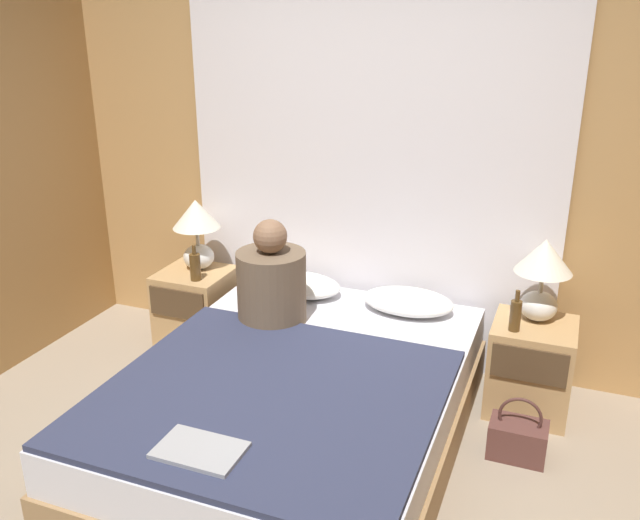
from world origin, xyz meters
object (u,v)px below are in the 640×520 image
pillow_right (408,301)px  handbag_on_floor (518,438)px  person_left_in_bed (271,282)px  nightstand_right (530,367)px  pillow_left (299,285)px  nightstand_left (196,309)px  lamp_right (543,270)px  bed (297,408)px  beer_bottle_on_right_stand (515,315)px  laptop_on_bed (200,450)px  beer_bottle_on_left_stand (195,266)px  lamp_left (197,226)px

pillow_right → handbag_on_floor: (0.71, -0.51, -0.42)m
person_left_in_bed → nightstand_right: bearing=13.9°
pillow_left → pillow_right: same height
nightstand_left → lamp_right: size_ratio=1.13×
bed → nightstand_left: bearing=143.3°
beer_bottle_on_right_stand → laptop_on_bed: 1.79m
beer_bottle_on_right_stand → person_left_in_bed: bearing=-169.6°
lamp_right → bed: bearing=-140.8°
nightstand_left → lamp_right: (2.11, 0.07, 0.55)m
lamp_right → pillow_right: (-0.71, -0.03, -0.29)m
pillow_left → beer_bottle_on_left_stand: size_ratio=2.29×
laptop_on_bed → handbag_on_floor: size_ratio=1.02×
pillow_left → laptop_on_bed: (0.27, -1.63, -0.02)m
pillow_right → beer_bottle_on_left_stand: (-1.31, -0.16, 0.09)m
bed → beer_bottle_on_right_stand: 1.23m
pillow_right → beer_bottle_on_right_stand: beer_bottle_on_right_stand is taller
nightstand_right → pillow_right: pillow_right is taller
lamp_right → nightstand_left: bearing=-178.0°
laptop_on_bed → handbag_on_floor: laptop_on_bed is taller
pillow_left → handbag_on_floor: pillow_left is taller
handbag_on_floor → pillow_left: bearing=159.9°
person_left_in_bed → laptop_on_bed: person_left_in_bed is taller
pillow_right → laptop_on_bed: (-0.41, -1.63, -0.02)m
nightstand_left → handbag_on_floor: 2.16m
nightstand_left → beer_bottle_on_left_stand: size_ratio=2.25×
laptop_on_bed → nightstand_right: bearing=54.6°
pillow_left → beer_bottle_on_right_stand: size_ratio=2.33×
bed → beer_bottle_on_right_stand: (0.95, 0.68, 0.38)m
pillow_right → beer_bottle_on_right_stand: bearing=-14.4°
lamp_right → pillow_left: 1.43m
nightstand_left → beer_bottle_on_right_stand: (2.01, -0.11, 0.35)m
person_left_in_bed → bed: bearing=-52.5°
beer_bottle_on_left_stand → laptop_on_bed: (0.90, -1.47, -0.11)m
laptop_on_bed → lamp_right: bearing=55.8°
nightstand_right → beer_bottle_on_left_stand: size_ratio=2.25×
nightstand_left → person_left_in_bed: bearing=-25.7°
nightstand_right → lamp_left: size_ratio=1.13×
pillow_right → beer_bottle_on_left_stand: bearing=-173.2°
lamp_left → pillow_left: 0.77m
bed → nightstand_left: (-1.05, 0.78, 0.03)m
lamp_right → beer_bottle_on_right_stand: lamp_right is taller
lamp_right → pillow_left: (-1.40, -0.03, -0.29)m
person_left_in_bed → beer_bottle_on_right_stand: bearing=10.4°
pillow_left → person_left_in_bed: size_ratio=0.89×
lamp_left → pillow_left: lamp_left is taller
nightstand_right → handbag_on_floor: nightstand_right is taller
nightstand_left → beer_bottle_on_left_stand: 0.37m
pillow_left → laptop_on_bed: 1.65m
nightstand_left → pillow_right: bearing=1.9°
lamp_right → beer_bottle_on_left_stand: bearing=-174.8°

